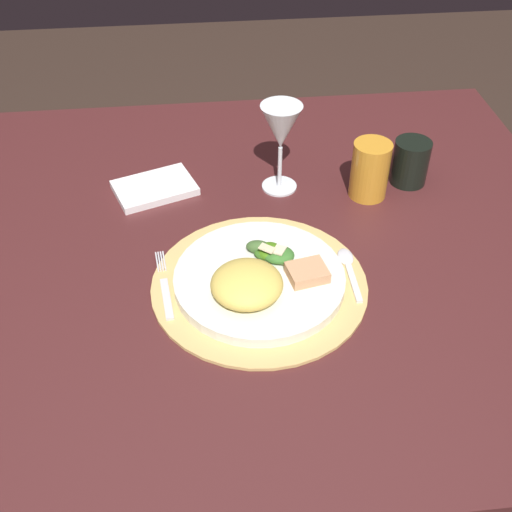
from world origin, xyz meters
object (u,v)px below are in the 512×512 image
Objects in this scene: dinner_plate at (259,279)px; wine_glass at (281,130)px; dining_table at (261,287)px; spoon at (348,265)px; amber_tumbler at (370,170)px; napkin at (155,188)px; fork at (165,288)px; dark_tumbler at (410,162)px.

wine_glass reaches higher than dinner_plate.
dining_table is at bearing 82.30° from dinner_plate.
dinner_plate is 0.15m from spoon.
wine_glass is 0.18m from amber_tumbler.
dining_table is 0.28m from napkin.
fork is at bearing 178.75° from dinner_plate.
dark_tumbler is at bearing 25.73° from dining_table.
dinner_plate is 2.13× the size of spoon.
dinner_plate is at bearing -140.69° from dark_tumbler.
dinner_plate is 1.58× the size of wine_glass.
amber_tumbler is at bearing -7.69° from napkin.
dark_tumbler reaches higher than dining_table.
dinner_plate is 0.33m from amber_tumbler.
napkin is 0.41m from amber_tumbler.
fork is 1.79× the size of dark_tumbler.
wine_glass is at bearing 178.44° from dark_tumbler.
dinner_plate is at bearing -170.78° from spoon.
spoon is at bearing -111.83° from amber_tumbler.
fork is at bearing -175.98° from spoon.
dinner_plate reaches higher than napkin.
napkin reaches higher than dining_table.
fork is (-0.15, 0.00, -0.01)m from dinner_plate.
dark_tumbler is (0.09, 0.03, -0.01)m from amber_tumbler.
amber_tumbler is (0.40, -0.05, 0.05)m from napkin.
dark_tumbler is at bearing 21.05° from amber_tumbler.
wine_glass is (0.22, 0.27, 0.12)m from fork.
fork is at bearing -149.48° from amber_tumbler.
wine_glass is (0.07, 0.27, 0.11)m from dinner_plate.
napkin is 0.85× the size of wine_glass.
dining_table is 0.24m from fork.
wine_glass reaches higher than amber_tumbler.
dark_tumbler is (0.17, 0.24, 0.04)m from spoon.
dark_tumbler reaches higher than fork.
amber_tumbler reaches higher than napkin.
dining_table is at bearing 34.12° from fork.
dinner_plate is 0.41m from dark_tumbler.
dining_table is at bearing -41.96° from napkin.
spoon reaches higher than fork.
spoon is at bearing 9.22° from dinner_plate.
wine_glass reaches higher than napkin.
fork is 1.43× the size of amber_tumbler.
napkin is (-0.32, 0.26, -0.00)m from spoon.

